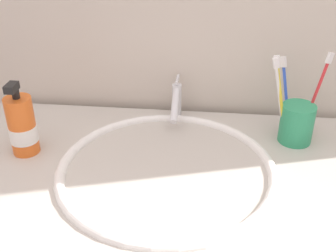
# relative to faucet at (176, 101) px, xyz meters

# --- Properties ---
(sink_basin) EXTENTS (0.47, 0.47, 0.12)m
(sink_basin) POSITION_rel_faucet_xyz_m (0.00, -0.23, -0.09)
(sink_basin) COLOR white
(sink_basin) RESTS_ON vanity_counter
(faucet) EXTENTS (0.02, 0.14, 0.10)m
(faucet) POSITION_rel_faucet_xyz_m (0.00, 0.00, 0.00)
(faucet) COLOR silver
(faucet) RESTS_ON sink_basin
(toothbrush_cup) EXTENTS (0.08, 0.08, 0.09)m
(toothbrush_cup) POSITION_rel_faucet_xyz_m (0.29, -0.08, -0.00)
(toothbrush_cup) COLOR #2D9966
(toothbrush_cup) RESTS_ON vanity_counter
(toothbrush_white) EXTENTS (0.06, 0.02, 0.20)m
(toothbrush_white) POSITION_rel_faucet_xyz_m (0.24, -0.08, 0.07)
(toothbrush_white) COLOR white
(toothbrush_white) RESTS_ON toothbrush_cup
(toothbrush_blue) EXTENTS (0.05, 0.04, 0.18)m
(toothbrush_blue) POSITION_rel_faucet_xyz_m (0.26, -0.03, 0.06)
(toothbrush_blue) COLOR blue
(toothbrush_blue) RESTS_ON toothbrush_cup
(toothbrush_red) EXTENTS (0.05, 0.04, 0.20)m
(toothbrush_red) POSITION_rel_faucet_xyz_m (0.32, -0.05, 0.07)
(toothbrush_red) COLOR red
(toothbrush_red) RESTS_ON toothbrush_cup
(toothbrush_yellow) EXTENTS (0.05, 0.02, 0.20)m
(toothbrush_yellow) POSITION_rel_faucet_xyz_m (0.24, -0.08, 0.07)
(toothbrush_yellow) COLOR yellow
(toothbrush_yellow) RESTS_ON toothbrush_cup
(soap_dispenser) EXTENTS (0.06, 0.06, 0.17)m
(soap_dispenser) POSITION_rel_faucet_xyz_m (-0.32, -0.19, 0.01)
(soap_dispenser) COLOR orange
(soap_dispenser) RESTS_ON vanity_counter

